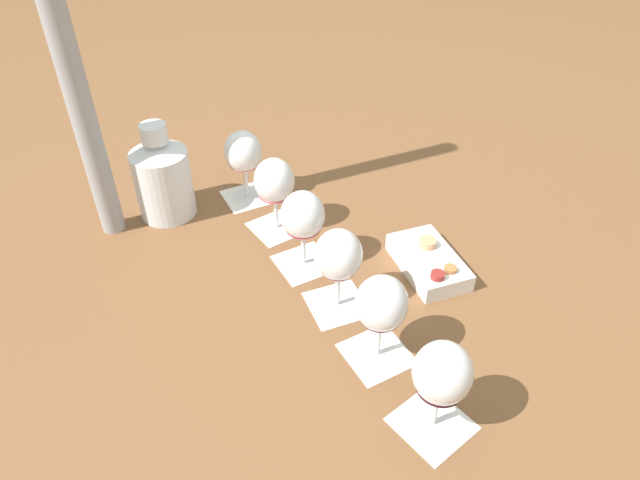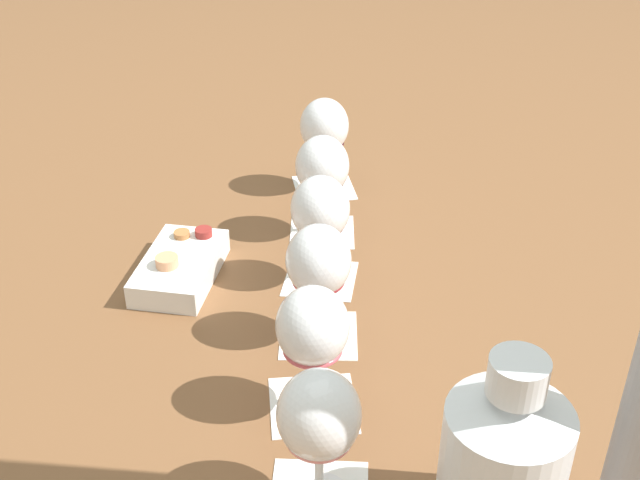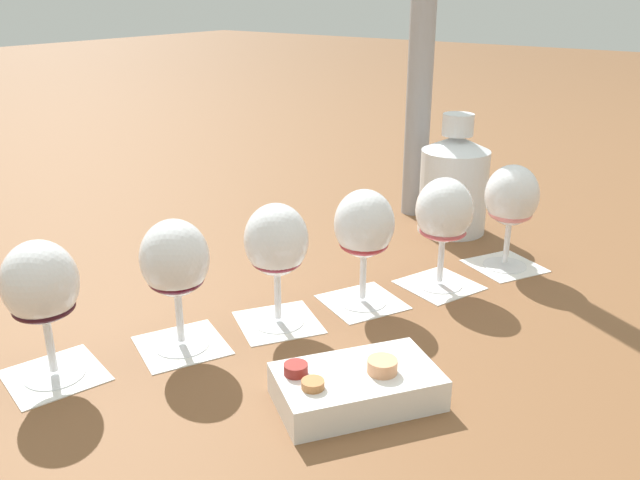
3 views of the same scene
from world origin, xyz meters
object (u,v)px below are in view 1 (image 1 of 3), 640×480
Objects in this scene: wine_glass_2 at (303,219)px; wine_glass_3 at (338,259)px; wine_glass_5 at (442,377)px; snack_dish at (429,262)px; ceramic_vase at (164,176)px; wine_glass_0 at (243,155)px; wine_glass_1 at (274,184)px; umbrella_pole at (52,5)px; wine_glass_4 at (381,307)px.

wine_glass_2 is 0.12m from wine_glass_3.
wine_glass_2 is 1.00× the size of wine_glass_3.
wine_glass_5 reaches higher than snack_dish.
wine_glass_0 is at bearing 53.94° from ceramic_vase.
snack_dish is (0.31, 0.06, -0.09)m from wine_glass_1.
wine_glass_3 is at bearing -26.76° from wine_glass_1.
snack_dish is at bearing 31.27° from wine_glass_2.
ceramic_vase reaches higher than wine_glass_3.
wine_glass_2 is at bearing 19.16° from umbrella_pole.
ceramic_vase is (-0.10, -0.13, -0.02)m from wine_glass_0.
wine_glass_4 is at bearing -25.35° from wine_glass_0.
wine_glass_4 is at bearing -26.58° from wine_glass_1.
snack_dish is (-0.15, 0.29, -0.09)m from wine_glass_5.
wine_glass_4 is 0.14m from wine_glass_5.
wine_glass_3 reaches higher than snack_dish.
wine_glass_0 is 0.16m from ceramic_vase.
wine_glass_5 is 0.34m from snack_dish.
snack_dish is at bearing 23.56° from umbrella_pole.
umbrella_pole is at bearing 176.83° from wine_glass_5.
wine_glass_3 is at bearing 9.01° from umbrella_pole.
umbrella_pole reaches higher than wine_glass_4.
wine_glass_0 reaches higher than snack_dish.
wine_glass_4 and wine_glass_5 have the same top height.
wine_glass_1 is at bearing 21.18° from ceramic_vase.
ceramic_vase is 0.36m from umbrella_pole.
wine_glass_4 is at bearing -83.16° from snack_dish.
umbrella_pole reaches higher than ceramic_vase.
wine_glass_4 is 0.56m from ceramic_vase.
wine_glass_1 is 0.18× the size of umbrella_pole.
wine_glass_1 is 0.46m from umbrella_pole.
ceramic_vase is (-0.55, 0.08, -0.02)m from wine_glass_4.
ceramic_vase is (-0.22, -0.08, -0.02)m from wine_glass_1.
wine_glass_5 is (0.24, -0.12, 0.00)m from wine_glass_3.
wine_glass_1 is 0.82× the size of snack_dish.
wine_glass_1 and wine_glass_3 have the same top height.
wine_glass_0 is at bearing 154.43° from wine_glass_5.
snack_dish is 0.22× the size of umbrella_pole.
ceramic_vase is (-0.68, 0.15, -0.02)m from wine_glass_5.
wine_glass_2 is 1.00× the size of wine_glass_5.
snack_dish is 0.75m from umbrella_pole.
ceramic_vase reaches higher than wine_glass_0.
snack_dish is (-0.03, 0.23, -0.09)m from wine_glass_4.
umbrella_pole is (-0.27, -0.19, 0.33)m from wine_glass_1.
wine_glass_1 is 1.00× the size of wine_glass_5.
ceramic_vase is (-0.44, 0.03, -0.02)m from wine_glass_3.
umbrella_pole is at bearing -115.91° from ceramic_vase.
wine_glass_3 is 1.00× the size of wine_glass_5.
wine_glass_3 is 0.12m from wine_glass_4.
umbrella_pole is (-0.38, -0.13, 0.33)m from wine_glass_2.
wine_glass_4 is 0.18× the size of umbrella_pole.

